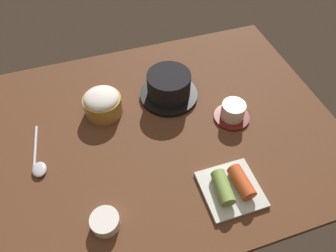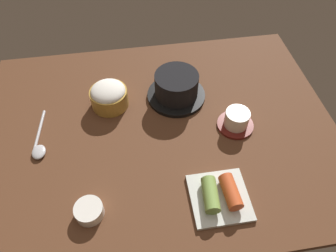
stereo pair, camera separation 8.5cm
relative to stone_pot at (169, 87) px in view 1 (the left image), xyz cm
name	(u,v)px [view 1 (the left image)]	position (x,y,z in cm)	size (l,w,h in cm)	color
dining_table	(159,131)	(-6.66, -11.57, -5.07)	(100.00, 76.00, 2.00)	#56331E
stone_pot	(169,87)	(0.00, 0.00, 0.00)	(17.68, 17.68, 8.53)	black
rice_bowl	(102,103)	(-20.12, -0.13, -0.31)	(10.98, 10.98, 7.40)	#B78C38
tea_cup_with_saucer	(233,112)	(14.63, -14.01, -1.58)	(10.33, 10.33, 5.52)	maroon
kimchi_plate	(232,187)	(4.37, -35.22, -2.37)	(13.84, 13.84, 4.58)	silver
side_bowl_near	(105,222)	(-26.18, -34.29, -2.44)	(6.64, 6.64, 3.02)	white
spoon	(38,163)	(-39.77, -12.91, -3.45)	(3.65, 17.26, 1.35)	#B7B7BC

